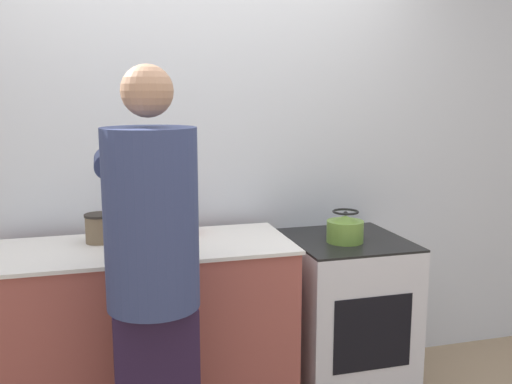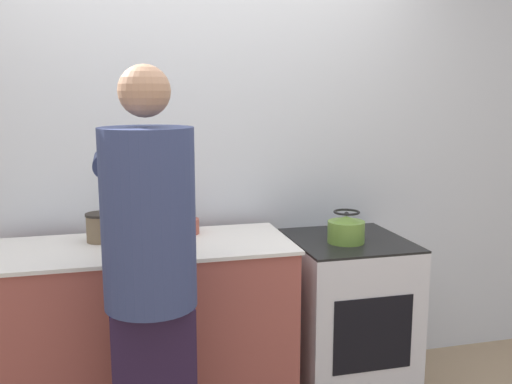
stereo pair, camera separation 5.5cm
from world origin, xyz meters
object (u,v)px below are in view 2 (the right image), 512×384
at_px(kettle, 346,229).
at_px(canister_jar, 101,227).
at_px(bowl_prep, 184,226).
at_px(knife, 158,244).
at_px(cutting_board, 154,246).
at_px(oven, 347,317).
at_px(person, 150,275).

xyz_separation_m(kettle, canister_jar, (-1.24, 0.15, 0.05)).
height_order(bowl_prep, canister_jar, canister_jar).
bearing_deg(knife, bowl_prep, 53.28).
distance_m(knife, kettle, 0.98).
height_order(cutting_board, knife, knife).
distance_m(kettle, bowl_prep, 0.84).
height_order(oven, kettle, kettle).
height_order(knife, canister_jar, canister_jar).
relative_size(person, canister_jar, 12.26).
bearing_deg(canister_jar, cutting_board, -38.11).
bearing_deg(oven, person, -152.54).
xyz_separation_m(oven, kettle, (-0.04, -0.06, 0.51)).
distance_m(person, knife, 0.47).
distance_m(oven, kettle, 0.52).
xyz_separation_m(oven, person, (-1.09, -0.57, 0.51)).
distance_m(bowl_prep, canister_jar, 0.42).
height_order(person, kettle, person).
bearing_deg(kettle, knife, -177.23).
distance_m(oven, cutting_board, 1.16).
distance_m(oven, person, 1.33).
bearing_deg(bowl_prep, kettle, -14.13).
bearing_deg(knife, canister_jar, 138.56).
bearing_deg(cutting_board, kettle, 2.60).
bearing_deg(kettle, person, -154.07).
height_order(knife, kettle, kettle).
distance_m(cutting_board, kettle, 0.99).
height_order(cutting_board, bowl_prep, bowl_prep).
xyz_separation_m(kettle, bowl_prep, (-0.82, 0.21, 0.02)).
relative_size(oven, kettle, 4.58).
relative_size(person, knife, 7.24).
bearing_deg(bowl_prep, oven, -9.80).
distance_m(oven, bowl_prep, 1.02).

